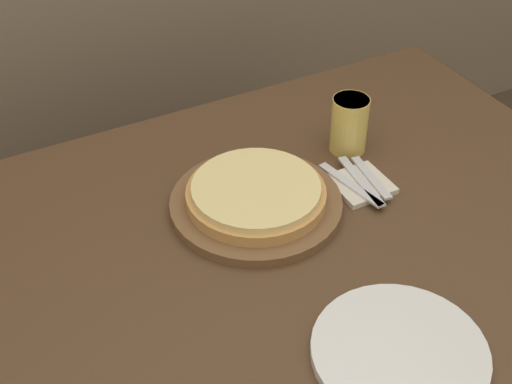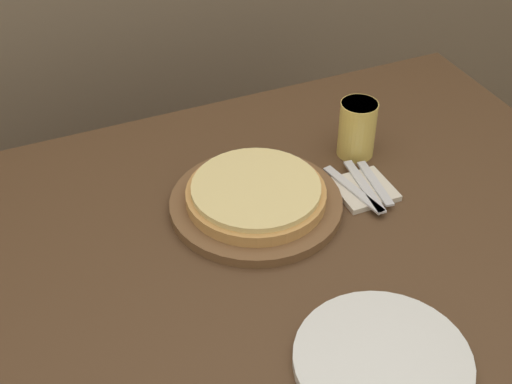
# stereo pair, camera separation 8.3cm
# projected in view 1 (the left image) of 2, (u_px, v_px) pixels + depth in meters

# --- Properties ---
(dining_table) EXTENTS (1.43, 1.01, 0.72)m
(dining_table) POSITION_uv_depth(u_px,v_px,m) (273.00, 367.00, 1.53)
(dining_table) COLOR #4C331E
(dining_table) RESTS_ON ground_plane
(pizza_on_board) EXTENTS (0.34, 0.34, 0.06)m
(pizza_on_board) POSITION_uv_depth(u_px,v_px,m) (256.00, 198.00, 1.37)
(pizza_on_board) COLOR brown
(pizza_on_board) RESTS_ON dining_table
(beer_glass) EXTENTS (0.08, 0.08, 0.12)m
(beer_glass) POSITION_uv_depth(u_px,v_px,m) (349.00, 122.00, 1.50)
(beer_glass) COLOR #E5C65B
(beer_glass) RESTS_ON dining_table
(dinner_plate) EXTENTS (0.28, 0.28, 0.02)m
(dinner_plate) POSITION_uv_depth(u_px,v_px,m) (400.00, 352.00, 1.10)
(dinner_plate) COLOR silver
(dinner_plate) RESTS_ON dining_table
(napkin_stack) EXTENTS (0.11, 0.11, 0.01)m
(napkin_stack) POSITION_uv_depth(u_px,v_px,m) (361.00, 184.00, 1.44)
(napkin_stack) COLOR beige
(napkin_stack) RESTS_ON dining_table
(fork) EXTENTS (0.05, 0.17, 0.00)m
(fork) POSITION_uv_depth(u_px,v_px,m) (351.00, 185.00, 1.42)
(fork) COLOR silver
(fork) RESTS_ON napkin_stack
(dinner_knife) EXTENTS (0.04, 0.17, 0.00)m
(dinner_knife) POSITION_uv_depth(u_px,v_px,m) (361.00, 181.00, 1.43)
(dinner_knife) COLOR silver
(dinner_knife) RESTS_ON napkin_stack
(spoon) EXTENTS (0.04, 0.15, 0.00)m
(spoon) POSITION_uv_depth(u_px,v_px,m) (371.00, 177.00, 1.44)
(spoon) COLOR silver
(spoon) RESTS_ON napkin_stack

